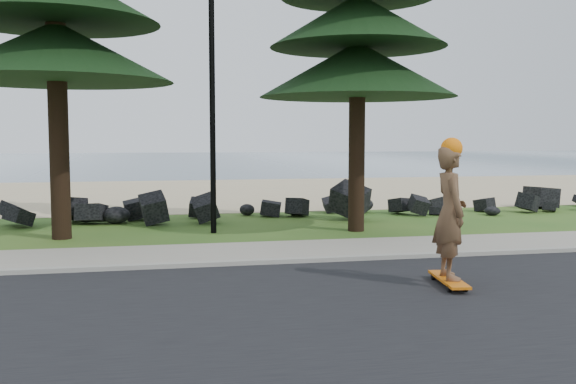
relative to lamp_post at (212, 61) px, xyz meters
name	(u,v)px	position (x,y,z in m)	size (l,w,h in m)	color
ground	(228,257)	(0.00, -3.20, -4.13)	(160.00, 160.00, 0.00)	#2A591B
road	(268,321)	(0.00, -7.70, -4.12)	(160.00, 7.00, 0.02)	black
kerb	(234,263)	(0.00, -4.10, -4.08)	(160.00, 0.20, 0.10)	#9E9B8E
sidewalk	(227,253)	(0.00, -3.00, -4.09)	(160.00, 2.00, 0.08)	gray
beach_sand	(190,193)	(0.00, 11.30, -4.13)	(160.00, 15.00, 0.01)	beige
ocean	(170,160)	(0.00, 47.80, -4.13)	(160.00, 58.00, 0.01)	#314B5D
seawall_boulders	(206,220)	(0.00, 2.40, -4.13)	(60.00, 2.40, 1.10)	black
lamp_post	(212,61)	(0.00, 0.00, 0.00)	(0.25, 0.14, 8.14)	black
skateboarder	(450,213)	(3.11, -6.38, -2.97)	(0.59, 1.27, 2.31)	#D4640C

